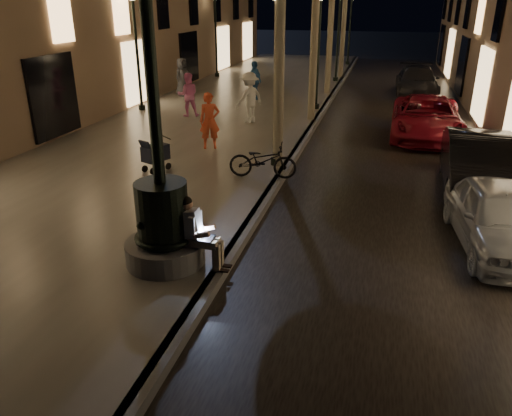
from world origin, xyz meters
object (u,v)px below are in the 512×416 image
(car_second, at_px, (478,164))
(car_rear, at_px, (417,81))
(lamp_left_c, at_px, (216,23))
(bicycle, at_px, (263,160))
(fountain_lamppost, at_px, (162,209))
(car_third, at_px, (427,118))
(lamp_curb_b, at_px, (319,34))
(pedestrian_blue, at_px, (254,80))
(lamp_left_b, at_px, (135,34))
(pedestrian_pink, at_px, (188,95))
(stroller, at_px, (155,153))
(pedestrian_white, at_px, (249,98))
(lamp_curb_a, at_px, (277,53))
(lamp_curb_c, at_px, (339,24))
(pedestrian_red, at_px, (210,121))
(pedestrian_dark, at_px, (182,77))
(car_front, at_px, (498,217))
(lamp_curb_d, at_px, (350,19))
(seated_man_laptop, at_px, (196,230))

(car_second, relative_size, car_rear, 0.90)
(lamp_left_c, relative_size, car_second, 1.09)
(bicycle, bearing_deg, car_second, -86.69)
(fountain_lamppost, bearing_deg, car_third, 65.56)
(lamp_left_c, xyz_separation_m, bicycle, (7.00, -17.15, -2.57))
(fountain_lamppost, distance_m, lamp_curb_b, 14.16)
(fountain_lamppost, height_order, pedestrian_blue, fountain_lamppost)
(lamp_left_b, xyz_separation_m, car_rear, (11.40, 7.45, -2.53))
(lamp_curb_b, bearing_deg, pedestrian_pink, -150.31)
(fountain_lamppost, xyz_separation_m, stroller, (-2.34, 4.65, -0.51))
(car_third, xyz_separation_m, pedestrian_white, (-6.38, -0.14, 0.43))
(lamp_curb_a, height_order, car_rear, lamp_curb_a)
(lamp_curb_b, relative_size, pedestrian_blue, 2.78)
(lamp_curb_b, bearing_deg, stroller, -107.99)
(lamp_curb_b, distance_m, lamp_left_c, 10.70)
(lamp_curb_b, xyz_separation_m, bicycle, (-0.10, -9.15, -2.57))
(lamp_curb_b, bearing_deg, bicycle, -90.63)
(car_second, xyz_separation_m, pedestrian_white, (-7.30, 5.20, 0.40))
(lamp_curb_c, height_order, car_second, lamp_curb_c)
(lamp_curb_a, height_order, lamp_curb_c, same)
(lamp_curb_b, relative_size, lamp_curb_c, 1.00)
(pedestrian_red, xyz_separation_m, pedestrian_white, (0.27, 3.71, 0.07))
(pedestrian_dark, bearing_deg, lamp_left_b, -167.79)
(car_front, bearing_deg, lamp_curb_d, 94.91)
(lamp_left_c, bearing_deg, car_third, -43.98)
(lamp_left_b, bearing_deg, lamp_curb_c, 54.63)
(lamp_curb_b, xyz_separation_m, car_front, (5.18, -11.49, -2.59))
(bicycle, bearing_deg, seated_man_laptop, 174.76)
(fountain_lamppost, bearing_deg, seated_man_laptop, 0.00)
(lamp_curb_d, height_order, lamp_left_b, same)
(car_rear, xyz_separation_m, bicycle, (-4.40, -14.60, -0.04))
(pedestrian_white, bearing_deg, pedestrian_pink, -64.89)
(car_rear, bearing_deg, pedestrian_pink, -138.71)
(lamp_curb_c, xyz_separation_m, pedestrian_pink, (-4.71, -10.68, -2.19))
(pedestrian_white, bearing_deg, fountain_lamppost, 42.08)
(lamp_left_b, xyz_separation_m, car_front, (12.28, -9.49, -2.59))
(seated_man_laptop, bearing_deg, car_third, 68.25)
(lamp_curb_c, distance_m, car_second, 17.34)
(lamp_curb_b, height_order, car_rear, lamp_curb_b)
(lamp_left_c, height_order, car_second, lamp_left_c)
(car_second, xyz_separation_m, pedestrian_pink, (-9.93, 5.65, 0.32))
(lamp_curb_b, distance_m, pedestrian_white, 4.31)
(lamp_curb_b, height_order, lamp_left_c, same)
(car_second, height_order, pedestrian_pink, pedestrian_pink)
(fountain_lamppost, distance_m, lamp_curb_d, 30.08)
(lamp_left_b, relative_size, pedestrian_red, 2.79)
(lamp_curb_d, xyz_separation_m, pedestrian_white, (-2.08, -19.14, -2.11))
(pedestrian_red, height_order, pedestrian_white, pedestrian_white)
(lamp_curb_b, relative_size, pedestrian_dark, 2.71)
(stroller, distance_m, bicycle, 2.94)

